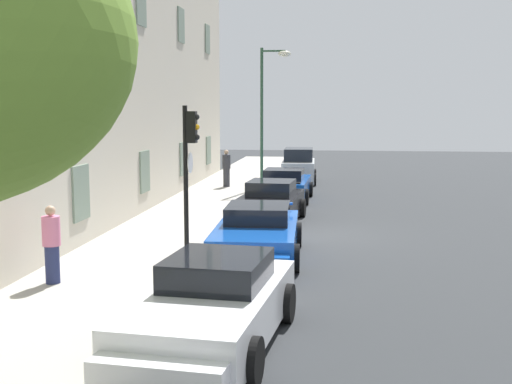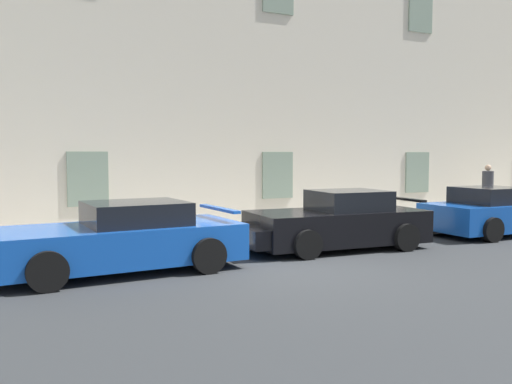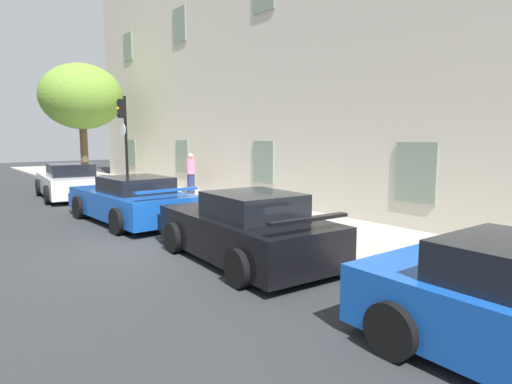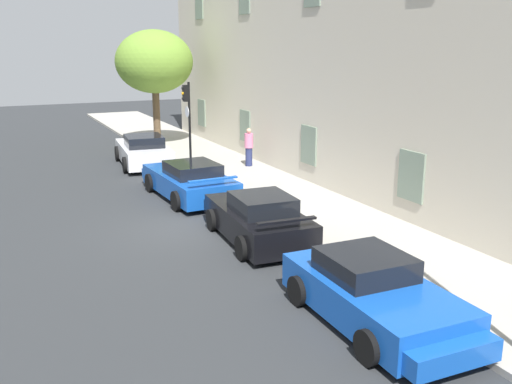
{
  "view_description": "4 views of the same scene",
  "coord_description": "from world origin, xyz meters",
  "px_view_note": "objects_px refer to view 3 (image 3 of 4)",
  "views": [
    {
      "loc": [
        -19.71,
        -0.92,
        3.89
      ],
      "look_at": [
        -0.47,
        1.43,
        1.37
      ],
      "focal_mm": 45.58,
      "sensor_mm": 36.0,
      "label": 1
    },
    {
      "loc": [
        -5.52,
        -9.44,
        2.28
      ],
      "look_at": [
        -0.46,
        0.63,
        1.49
      ],
      "focal_mm": 38.0,
      "sensor_mm": 36.0,
      "label": 2
    },
    {
      "loc": [
        8.77,
        -3.76,
        2.45
      ],
      "look_at": [
        0.81,
        2.56,
        1.16
      ],
      "focal_mm": 29.9,
      "sensor_mm": 36.0,
      "label": 3
    },
    {
      "loc": [
        15.92,
        -5.46,
        5.43
      ],
      "look_at": [
        -0.4,
        2.39,
        0.71
      ],
      "focal_mm": 40.01,
      "sensor_mm": 36.0,
      "label": 4
    }
  ],
  "objects_px": {
    "sportscar_white_middle": "(241,229)",
    "traffic_light": "(124,130)",
    "pedestrian_admiring": "(191,173)",
    "sportscar_red_lead": "(69,182)",
    "sportscar_yellow_flank": "(129,200)",
    "tree_near_kerb": "(82,97)"
  },
  "relations": [
    {
      "from": "sportscar_red_lead",
      "to": "sportscar_white_middle",
      "type": "relative_size",
      "value": 1.08
    },
    {
      "from": "sportscar_white_middle",
      "to": "pedestrian_admiring",
      "type": "height_order",
      "value": "pedestrian_admiring"
    },
    {
      "from": "traffic_light",
      "to": "pedestrian_admiring",
      "type": "distance_m",
      "value": 3.43
    },
    {
      "from": "sportscar_red_lead",
      "to": "sportscar_white_middle",
      "type": "distance_m",
      "value": 11.62
    },
    {
      "from": "sportscar_white_middle",
      "to": "pedestrian_admiring",
      "type": "relative_size",
      "value": 2.79
    },
    {
      "from": "sportscar_red_lead",
      "to": "tree_near_kerb",
      "type": "relative_size",
      "value": 0.85
    },
    {
      "from": "sportscar_red_lead",
      "to": "pedestrian_admiring",
      "type": "relative_size",
      "value": 3.02
    },
    {
      "from": "sportscar_red_lead",
      "to": "tree_near_kerb",
      "type": "distance_m",
      "value": 6.01
    },
    {
      "from": "tree_near_kerb",
      "to": "pedestrian_admiring",
      "type": "distance_m",
      "value": 8.26
    },
    {
      "from": "tree_near_kerb",
      "to": "traffic_light",
      "type": "relative_size",
      "value": 1.59
    },
    {
      "from": "sportscar_red_lead",
      "to": "sportscar_yellow_flank",
      "type": "distance_m",
      "value": 6.31
    },
    {
      "from": "sportscar_yellow_flank",
      "to": "sportscar_red_lead",
      "type": "bearing_deg",
      "value": 179.97
    },
    {
      "from": "sportscar_white_middle",
      "to": "traffic_light",
      "type": "relative_size",
      "value": 1.24
    },
    {
      "from": "traffic_light",
      "to": "sportscar_white_middle",
      "type": "bearing_deg",
      "value": -5.91
    },
    {
      "from": "traffic_light",
      "to": "pedestrian_admiring",
      "type": "height_order",
      "value": "traffic_light"
    },
    {
      "from": "tree_near_kerb",
      "to": "sportscar_yellow_flank",
      "type": "bearing_deg",
      "value": -10.33
    },
    {
      "from": "sportscar_yellow_flank",
      "to": "traffic_light",
      "type": "xyz_separation_m",
      "value": [
        -2.94,
        1.08,
        2.12
      ]
    },
    {
      "from": "sportscar_red_lead",
      "to": "sportscar_yellow_flank",
      "type": "bearing_deg",
      "value": -0.03
    },
    {
      "from": "sportscar_white_middle",
      "to": "tree_near_kerb",
      "type": "xyz_separation_m",
      "value": [
        -15.79,
        1.69,
        3.9
      ]
    },
    {
      "from": "sportscar_white_middle",
      "to": "tree_near_kerb",
      "type": "height_order",
      "value": "tree_near_kerb"
    },
    {
      "from": "sportscar_white_middle",
      "to": "sportscar_yellow_flank",
      "type": "bearing_deg",
      "value": -177.57
    },
    {
      "from": "pedestrian_admiring",
      "to": "sportscar_yellow_flank",
      "type": "bearing_deg",
      "value": -50.41
    }
  ]
}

